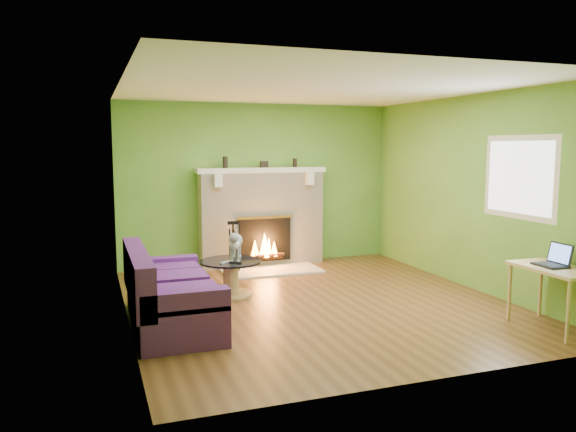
# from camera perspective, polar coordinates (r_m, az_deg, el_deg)

# --- Properties ---
(floor) EXTENTS (5.00, 5.00, 0.00)m
(floor) POSITION_cam_1_polar(r_m,az_deg,el_deg) (7.05, 2.87, -8.68)
(floor) COLOR #512F17
(floor) RESTS_ON ground
(ceiling) EXTENTS (5.00, 5.00, 0.00)m
(ceiling) POSITION_cam_1_polar(r_m,az_deg,el_deg) (6.82, 3.01, 12.84)
(ceiling) COLOR white
(ceiling) RESTS_ON wall_back
(wall_back) EXTENTS (5.00, 0.00, 5.00)m
(wall_back) POSITION_cam_1_polar(r_m,az_deg,el_deg) (9.17, -3.06, 3.23)
(wall_back) COLOR #4E802A
(wall_back) RESTS_ON floor
(wall_front) EXTENTS (5.00, 0.00, 5.00)m
(wall_front) POSITION_cam_1_polar(r_m,az_deg,el_deg) (4.62, 14.88, -0.80)
(wall_front) COLOR #4E802A
(wall_front) RESTS_ON floor
(wall_left) EXTENTS (0.00, 5.00, 5.00)m
(wall_left) POSITION_cam_1_polar(r_m,az_deg,el_deg) (6.31, -16.31, 1.21)
(wall_left) COLOR #4E802A
(wall_left) RESTS_ON floor
(wall_right) EXTENTS (0.00, 5.00, 5.00)m
(wall_right) POSITION_cam_1_polar(r_m,az_deg,el_deg) (7.95, 18.11, 2.30)
(wall_right) COLOR #4E802A
(wall_right) RESTS_ON floor
(window_frame) EXTENTS (0.00, 1.20, 1.20)m
(window_frame) POSITION_cam_1_polar(r_m,az_deg,el_deg) (7.24, 22.48, 3.66)
(window_frame) COLOR silver
(window_frame) RESTS_ON wall_right
(window_pane) EXTENTS (0.00, 1.06, 1.06)m
(window_pane) POSITION_cam_1_polar(r_m,az_deg,el_deg) (7.23, 22.43, 3.66)
(window_pane) COLOR white
(window_pane) RESTS_ON wall_right
(fireplace) EXTENTS (2.10, 0.46, 1.58)m
(fireplace) POSITION_cam_1_polar(r_m,az_deg,el_deg) (9.04, -2.70, -0.18)
(fireplace) COLOR beige
(fireplace) RESTS_ON floor
(hearth) EXTENTS (1.50, 0.75, 0.03)m
(hearth) POSITION_cam_1_polar(r_m,az_deg,el_deg) (8.69, -1.68, -5.55)
(hearth) COLOR beige
(hearth) RESTS_ON floor
(mantel) EXTENTS (2.10, 0.28, 0.08)m
(mantel) POSITION_cam_1_polar(r_m,az_deg,el_deg) (8.96, -2.69, 4.68)
(mantel) COLOR silver
(mantel) RESTS_ON fireplace
(sofa) EXTENTS (0.87, 1.86, 0.83)m
(sofa) POSITION_cam_1_polar(r_m,az_deg,el_deg) (6.22, -12.20, -7.91)
(sofa) COLOR #4B1B67
(sofa) RESTS_ON floor
(coffee_table) EXTENTS (0.80, 0.80, 0.45)m
(coffee_table) POSITION_cam_1_polar(r_m,az_deg,el_deg) (7.33, -5.83, -5.99)
(coffee_table) COLOR tan
(coffee_table) RESTS_ON floor
(desk) EXTENTS (0.52, 0.90, 0.67)m
(desk) POSITION_cam_1_polar(r_m,az_deg,el_deg) (6.51, 25.48, -5.40)
(desk) COLOR tan
(desk) RESTS_ON floor
(cat) EXTENTS (0.43, 0.68, 0.40)m
(cat) POSITION_cam_1_polar(r_m,az_deg,el_deg) (7.32, -5.35, -2.87)
(cat) COLOR slate
(cat) RESTS_ON coffee_table
(remote_silver) EXTENTS (0.17, 0.13, 0.02)m
(remote_silver) POSITION_cam_1_polar(r_m,az_deg,el_deg) (7.15, -6.40, -4.68)
(remote_silver) COLOR #969698
(remote_silver) RESTS_ON coffee_table
(remote_black) EXTENTS (0.16, 0.12, 0.02)m
(remote_black) POSITION_cam_1_polar(r_m,az_deg,el_deg) (7.12, -5.35, -4.72)
(remote_black) COLOR black
(remote_black) RESTS_ON coffee_table
(laptop) EXTENTS (0.30, 0.34, 0.24)m
(laptop) POSITION_cam_1_polar(r_m,az_deg,el_deg) (6.50, 25.14, -3.59)
(laptop) COLOR black
(laptop) RESTS_ON desk
(fire_tools) EXTENTS (0.20, 0.20, 0.76)m
(fire_tools) POSITION_cam_1_polar(r_m,az_deg,el_deg) (8.60, -5.59, -3.01)
(fire_tools) COLOR black
(fire_tools) RESTS_ON hearth
(mantel_vase_left) EXTENTS (0.08, 0.08, 0.18)m
(mantel_vase_left) POSITION_cam_1_polar(r_m,az_deg,el_deg) (8.83, -6.40, 5.45)
(mantel_vase_left) COLOR black
(mantel_vase_left) RESTS_ON mantel
(mantel_vase_right) EXTENTS (0.07, 0.07, 0.14)m
(mantel_vase_right) POSITION_cam_1_polar(r_m,az_deg,el_deg) (9.17, 0.71, 5.43)
(mantel_vase_right) COLOR black
(mantel_vase_right) RESTS_ON mantel
(mantel_box) EXTENTS (0.12, 0.08, 0.10)m
(mantel_box) POSITION_cam_1_polar(r_m,az_deg,el_deg) (9.00, -2.45, 5.27)
(mantel_box) COLOR black
(mantel_box) RESTS_ON mantel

